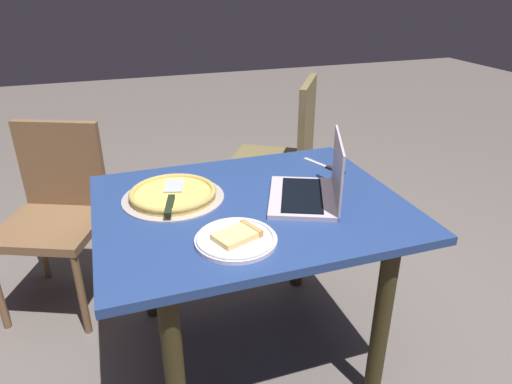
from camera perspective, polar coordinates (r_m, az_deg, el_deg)
name	(u,v)px	position (r m, az deg, el deg)	size (l,w,h in m)	color
ground_plane	(251,348)	(2.13, -0.60, -18.76)	(12.00, 12.00, 0.00)	#635A55
dining_table	(250,228)	(1.76, -0.69, -4.50)	(1.12, 0.89, 0.71)	navy
laptop	(313,188)	(1.72, 7.11, 0.50)	(0.36, 0.41, 0.24)	#BAACB9
pizza_plate	(236,238)	(1.46, -2.45, -5.75)	(0.26, 0.26, 0.04)	white
pizza_tray	(173,194)	(1.76, -10.22, -0.26)	(0.38, 0.38, 0.04)	#A79D97
table_knife	(328,167)	(2.04, 8.86, 3.05)	(0.10, 0.23, 0.01)	silver
chair_near	(56,206)	(2.35, -23.51, -1.64)	(0.56, 0.56, 0.87)	brown
chair_far	(284,151)	(2.69, 3.54, 5.03)	(0.63, 0.63, 0.96)	brown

